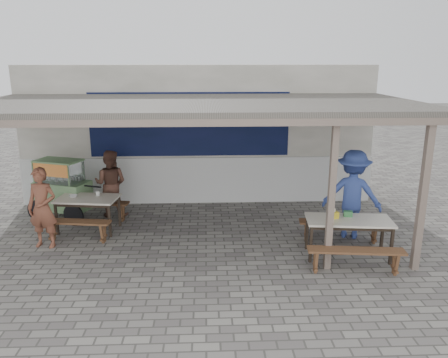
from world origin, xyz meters
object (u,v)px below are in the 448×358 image
condiment_bowl (73,196)px  patron_wall_side (111,184)px  bench_left_wall (99,207)px  bench_right_street (356,255)px  bench_left_street (77,226)px  patron_street_side (42,208)px  tissue_box (334,215)px  condiment_jar (98,193)px  donation_box (348,214)px  vendor_cart (62,187)px  table_right (349,223)px  patron_right_table (352,194)px  table_left (88,201)px  bench_right_wall (340,226)px

condiment_bowl → patron_wall_side: bearing=54.8°
bench_left_wall → bench_right_street: size_ratio=0.83×
condiment_bowl → bench_left_street: bearing=-70.7°
bench_left_wall → condiment_bowl: size_ratio=7.90×
patron_street_side → tissue_box: bearing=2.9°
tissue_box → condiment_jar: tissue_box is taller
bench_left_street → donation_box: size_ratio=8.95×
vendor_cart → patron_wall_side: 1.11m
bench_left_street → tissue_box: 5.12m
table_right → tissue_box: 0.31m
patron_right_table → tissue_box: bearing=75.5°
bench_left_wall → condiment_jar: condiment_jar is taller
donation_box → condiment_jar: donation_box is taller
bench_right_street → tissue_box: bearing=110.3°
vendor_cart → patron_street_side: 1.60m
patron_wall_side → patron_right_table: patron_right_table is taller
patron_right_table → table_right: bearing=89.7°
patron_wall_side → vendor_cart: bearing=16.4°
condiment_bowl → bench_right_street: bearing=-22.6°
table_left → patron_right_table: (5.58, -0.56, 0.26)m
bench_left_wall → condiment_bowl: 0.82m
table_right → condiment_jar: condiment_jar is taller
table_right → condiment_bowl: (-5.53, 1.58, 0.10)m
patron_wall_side → table_right: bearing=161.9°
bench_left_street → bench_right_wall: size_ratio=0.83×
bench_left_street → table_right: (5.29, -0.92, 0.34)m
bench_left_wall → patron_street_side: patron_street_side is taller
patron_right_table → tissue_box: size_ratio=14.45×
bench_left_street → tissue_box: bearing=-2.1°
table_right → patron_wall_side: (-4.91, 2.46, 0.13)m
bench_right_street → condiment_jar: condiment_jar is taller
bench_right_wall → patron_street_side: size_ratio=1.04×
donation_box → patron_street_side: bearing=174.6°
patron_wall_side → donation_box: size_ratio=10.21×
bench_left_wall → bench_right_wall: (5.21, -1.47, 0.01)m
bench_right_street → bench_left_wall: bearing=156.8°
table_right → condiment_bowl: condiment_bowl is taller
vendor_cart → condiment_jar: bearing=-12.5°
bench_left_wall → bench_right_wall: 5.41m
bench_left_wall → patron_street_side: 1.68m
table_left → donation_box: 5.42m
table_left → bench_left_street: table_left is taller
patron_right_table → condiment_bowl: 5.93m
patron_street_side → tissue_box: (5.60, -0.64, 0.01)m
patron_right_table → donation_box: size_ratio=11.84×
patron_wall_side → condiment_jar: bearing=89.7°
patron_wall_side → patron_right_table: size_ratio=0.86×
patron_street_side → condiment_bowl: size_ratio=9.10×
donation_box → tissue_box: bearing=-163.7°
patron_right_table → vendor_cart: bearing=8.5°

